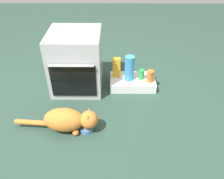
{
  "coord_description": "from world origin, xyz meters",
  "views": [
    {
      "loc": [
        0.36,
        -1.77,
        1.6
      ],
      "look_at": [
        0.35,
        0.06,
        0.25
      ],
      "focal_mm": 36.3,
      "sensor_mm": 36.0,
      "label": 1
    }
  ],
  "objects": [
    {
      "name": "water_bottle",
      "position": [
        0.55,
        0.47,
        0.26
      ],
      "size": [
        0.11,
        0.11,
        0.3
      ],
      "primitive_type": "cylinder",
      "color": "#388CD1",
      "rests_on": "pantry_cabinet"
    },
    {
      "name": "food_bowl",
      "position": [
        0.11,
        -0.26,
        0.03
      ],
      "size": [
        0.13,
        0.13,
        0.07
      ],
      "color": "#4C7AB7",
      "rests_on": "ground"
    },
    {
      "name": "juice_carton",
      "position": [
        0.4,
        0.53,
        0.23
      ],
      "size": [
        0.09,
        0.06,
        0.24
      ],
      "primitive_type": "cube",
      "color": "orange",
      "rests_on": "pantry_cabinet"
    },
    {
      "name": "ground",
      "position": [
        0.0,
        0.0,
        0.0
      ],
      "size": [
        8.0,
        8.0,
        0.0
      ],
      "primitive_type": "plane",
      "color": "#284238"
    },
    {
      "name": "pantry_cabinet",
      "position": [
        0.6,
        0.48,
        0.05
      ],
      "size": [
        0.53,
        0.33,
        0.11
      ],
      "primitive_type": "cube",
      "color": "white",
      "rests_on": "ground"
    },
    {
      "name": "cat",
      "position": [
        -0.05,
        -0.25,
        0.13
      ],
      "size": [
        0.8,
        0.25,
        0.24
      ],
      "rotation": [
        0.0,
        0.0,
        -0.06
      ],
      "color": "#C6752D",
      "rests_on": "ground"
    },
    {
      "name": "soda_can",
      "position": [
        0.7,
        0.48,
        0.17
      ],
      "size": [
        0.07,
        0.07,
        0.12
      ],
      "primitive_type": "cylinder",
      "color": "green",
      "rests_on": "pantry_cabinet"
    },
    {
      "name": "sauce_jar",
      "position": [
        0.79,
        0.42,
        0.18
      ],
      "size": [
        0.08,
        0.08,
        0.14
      ],
      "primitive_type": "cylinder",
      "color": "#D16023",
      "rests_on": "pantry_cabinet"
    },
    {
      "name": "oven",
      "position": [
        -0.05,
        0.48,
        0.34
      ],
      "size": [
        0.56,
        0.61,
        0.68
      ],
      "color": "#B7BABF",
      "rests_on": "ground"
    }
  ]
}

